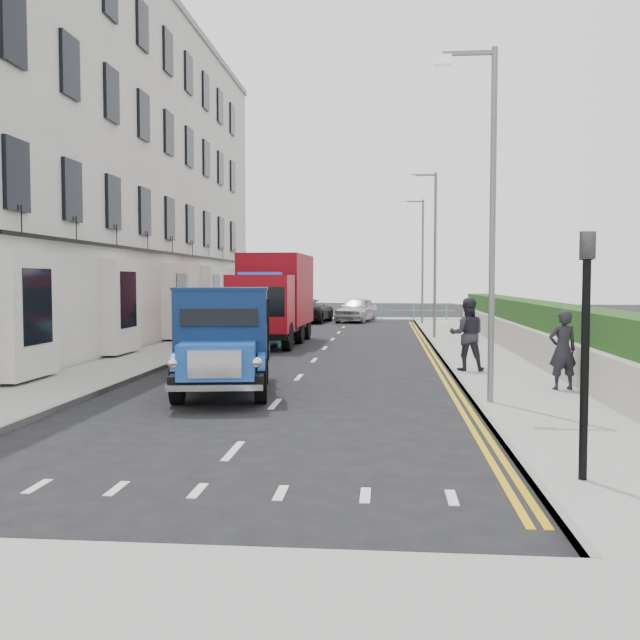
{
  "coord_description": "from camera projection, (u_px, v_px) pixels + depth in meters",
  "views": [
    {
      "loc": [
        2.22,
        -16.21,
        2.52
      ],
      "look_at": [
        0.4,
        3.73,
        1.4
      ],
      "focal_mm": 40.0,
      "sensor_mm": 36.0,
      "label": 1
    }
  ],
  "objects": [
    {
      "name": "lamp_mid",
      "position": [
        432.0,
        245.0,
        29.78
      ],
      "size": [
        1.23,
        0.18,
        7.0
      ],
      "color": "slate",
      "rests_on": "ground"
    },
    {
      "name": "parked_car_mid",
      "position": [
        250.0,
        331.0,
        25.49
      ],
      "size": [
        2.03,
        4.44,
        1.41
      ],
      "primitive_type": "imported",
      "rotation": [
        0.0,
        0.0,
        -0.13
      ],
      "color": "#5AA9C1",
      "rests_on": "ground"
    },
    {
      "name": "bedford_lorry",
      "position": [
        222.0,
        348.0,
        15.28
      ],
      "size": [
        2.63,
        5.12,
        2.33
      ],
      "rotation": [
        0.0,
        0.0,
        0.15
      ],
      "color": "black",
      "rests_on": "ground"
    },
    {
      "name": "seafront_car_right",
      "position": [
        357.0,
        309.0,
        43.18
      ],
      "size": [
        2.77,
        4.74,
        1.52
      ],
      "primitive_type": "imported",
      "rotation": [
        0.0,
        0.0,
        -0.23
      ],
      "color": "silver",
      "rests_on": "ground"
    },
    {
      "name": "pedestrian_east_far",
      "position": [
        467.0,
        334.0,
        18.9
      ],
      "size": [
        0.98,
        0.79,
        1.93
      ],
      "primitive_type": "imported",
      "rotation": [
        0.0,
        0.0,
        3.08
      ],
      "color": "#2A2831",
      "rests_on": "pavement_east"
    },
    {
      "name": "pavement_east",
      "position": [
        473.0,
        351.0,
        24.92
      ],
      "size": [
        2.6,
        38.0,
        0.12
      ],
      "primitive_type": "cube",
      "color": "gray",
      "rests_on": "ground"
    },
    {
      "name": "lamp_far",
      "position": [
        420.0,
        254.0,
        39.72
      ],
      "size": [
        1.23,
        0.18,
        7.0
      ],
      "color": "slate",
      "rests_on": "ground"
    },
    {
      "name": "terrace_west",
      "position": [
        106.0,
        169.0,
        29.84
      ],
      "size": [
        6.31,
        30.2,
        14.25
      ],
      "color": "silver",
      "rests_on": "ground"
    },
    {
      "name": "sea_plane",
      "position": [
        364.0,
        304.0,
        76.12
      ],
      "size": [
        120.0,
        120.0,
        0.0
      ],
      "primitive_type": "plane",
      "color": "#50606D",
      "rests_on": "ground"
    },
    {
      "name": "lamp_near",
      "position": [
        486.0,
        204.0,
        13.87
      ],
      "size": [
        1.23,
        0.18,
        7.0
      ],
      "color": "slate",
      "rests_on": "ground"
    },
    {
      "name": "pedestrian_east_near",
      "position": [
        563.0,
        350.0,
        15.58
      ],
      "size": [
        0.71,
        0.54,
        1.75
      ],
      "primitive_type": "imported",
      "rotation": [
        0.0,
        0.0,
        3.35
      ],
      "color": "black",
      "rests_on": "pavement_east"
    },
    {
      "name": "traffic_signal",
      "position": [
        586.0,
        318.0,
        8.47
      ],
      "size": [
        0.16,
        0.2,
        3.1
      ],
      "color": "black",
      "rests_on": "ground"
    },
    {
      "name": "parked_car_front",
      "position": [
        218.0,
        342.0,
        20.69
      ],
      "size": [
        1.77,
        4.34,
        1.47
      ],
      "primitive_type": "imported",
      "rotation": [
        0.0,
        0.0,
        0.01
      ],
      "color": "black",
      "rests_on": "ground"
    },
    {
      "name": "ground",
      "position": [
        288.0,
        389.0,
        16.46
      ],
      "size": [
        120.0,
        120.0,
        0.0
      ],
      "primitive_type": "plane",
      "color": "black",
      "rests_on": "ground"
    },
    {
      "name": "seafront_railing",
      "position": [
        349.0,
        311.0,
        44.46
      ],
      "size": [
        13.0,
        0.08,
        1.11
      ],
      "color": "#59B2A5",
      "rests_on": "ground"
    },
    {
      "name": "promenade",
      "position": [
        350.0,
        319.0,
        45.29
      ],
      "size": [
        30.0,
        2.5,
        0.12
      ],
      "primitive_type": "cube",
      "color": "gray",
      "rests_on": "ground"
    },
    {
      "name": "red_lorry",
      "position": [
        274.0,
        296.0,
        28.12
      ],
      "size": [
        2.46,
        6.84,
        3.55
      ],
      "rotation": [
        0.0,
        0.0,
        -0.03
      ],
      "color": "black",
      "rests_on": "ground"
    },
    {
      "name": "seafront_car_left",
      "position": [
        309.0,
        311.0,
        42.84
      ],
      "size": [
        2.83,
        5.25,
        1.4
      ],
      "primitive_type": "imported",
      "rotation": [
        0.0,
        0.0,
        3.04
      ],
      "color": "black",
      "rests_on": "ground"
    },
    {
      "name": "pedestrian_west_far",
      "position": [
        211.0,
        318.0,
        28.67
      ],
      "size": [
        1.02,
        0.99,
        1.76
      ],
      "primitive_type": "imported",
      "rotation": [
        0.0,
        0.0,
        0.72
      ],
      "color": "#41372F",
      "rests_on": "pavement_west"
    },
    {
      "name": "parked_car_rear",
      "position": [
        253.0,
        322.0,
        31.47
      ],
      "size": [
        2.36,
        4.84,
        1.36
      ],
      "primitive_type": "imported",
      "rotation": [
        0.0,
        0.0,
        -0.1
      ],
      "color": "#9E9EA2",
      "rests_on": "ground"
    },
    {
      "name": "garden_east",
      "position": [
        529.0,
        327.0,
        24.7
      ],
      "size": [
        1.45,
        28.0,
        1.75
      ],
      "color": "#B2AD9E",
      "rests_on": "ground"
    },
    {
      "name": "pedestrian_west_near",
      "position": [
        203.0,
        322.0,
        27.11
      ],
      "size": [
        1.01,
        0.68,
        1.59
      ],
      "primitive_type": "imported",
      "rotation": [
        0.0,
        0.0,
        3.49
      ],
      "color": "#19212E",
      "rests_on": "pavement_west"
    },
    {
      "name": "pavement_west",
      "position": [
        180.0,
        348.0,
        25.87
      ],
      "size": [
        2.4,
        38.0,
        0.12
      ],
      "primitive_type": "cube",
      "color": "gray",
      "rests_on": "ground"
    }
  ]
}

